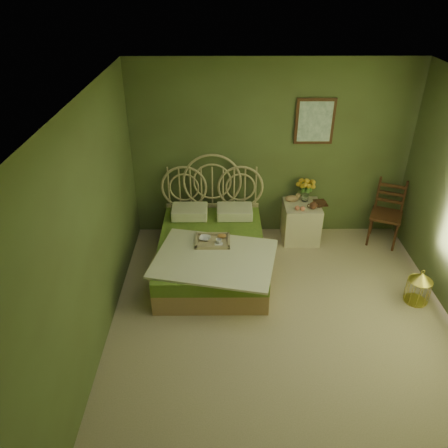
{
  "coord_description": "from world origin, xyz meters",
  "views": [
    {
      "loc": [
        -0.71,
        -3.64,
        3.6
      ],
      "look_at": [
        -0.68,
        1.0,
        0.84
      ],
      "focal_mm": 35.0,
      "sensor_mm": 36.0,
      "label": 1
    }
  ],
  "objects_px": {
    "birdcage": "(419,288)",
    "bed": "(212,249)",
    "nightstand": "(301,217)",
    "chair": "(386,208)"
  },
  "relations": [
    {
      "from": "bed",
      "to": "nightstand",
      "type": "xyz_separation_m",
      "value": [
        1.33,
        0.74,
        0.07
      ]
    },
    {
      "from": "nightstand",
      "to": "birdcage",
      "type": "relative_size",
      "value": 2.36
    },
    {
      "from": "nightstand",
      "to": "chair",
      "type": "distance_m",
      "value": 1.23
    },
    {
      "from": "bed",
      "to": "nightstand",
      "type": "bearing_deg",
      "value": 29.0
    },
    {
      "from": "nightstand",
      "to": "chair",
      "type": "bearing_deg",
      "value": -1.61
    },
    {
      "from": "chair",
      "to": "birdcage",
      "type": "relative_size",
      "value": 2.25
    },
    {
      "from": "bed",
      "to": "birdcage",
      "type": "height_order",
      "value": "bed"
    },
    {
      "from": "chair",
      "to": "bed",
      "type": "bearing_deg",
      "value": -140.3
    },
    {
      "from": "birdcage",
      "to": "bed",
      "type": "bearing_deg",
      "value": 163.95
    },
    {
      "from": "nightstand",
      "to": "chair",
      "type": "relative_size",
      "value": 1.05
    }
  ]
}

